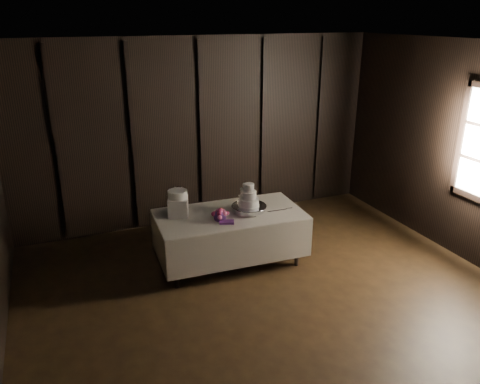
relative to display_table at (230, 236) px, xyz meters
name	(u,v)px	position (x,y,z in m)	size (l,w,h in m)	color
room	(312,211)	(0.15, -1.84, 1.08)	(6.08, 7.08, 3.08)	black
display_table	(230,236)	(0.00, 0.00, 0.00)	(2.04, 1.13, 0.76)	beige
cake_stand	(249,209)	(0.26, -0.05, 0.39)	(0.48, 0.48, 0.09)	silver
wedding_cake	(248,198)	(0.24, -0.06, 0.56)	(0.31, 0.27, 0.32)	white
bouquet	(220,216)	(-0.20, -0.16, 0.41)	(0.30, 0.40, 0.19)	#DF5A90
box_pedestal	(178,207)	(-0.66, 0.21, 0.47)	(0.26, 0.26, 0.25)	white
small_cake	(178,194)	(-0.66, 0.21, 0.64)	(0.26, 0.26, 0.10)	white
cake_knife	(277,211)	(0.63, -0.17, 0.35)	(0.37, 0.02, 0.01)	silver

